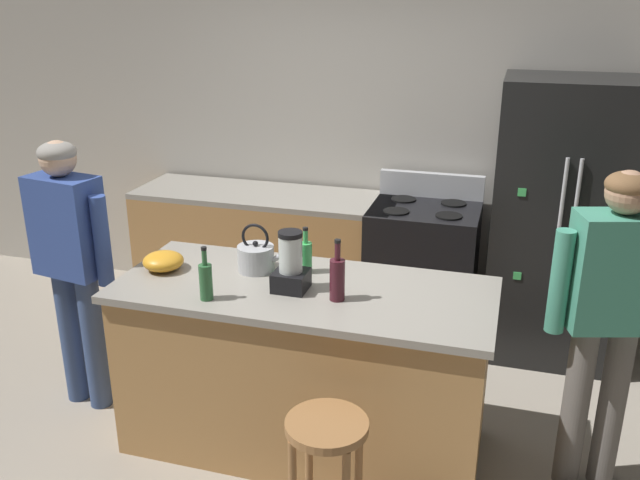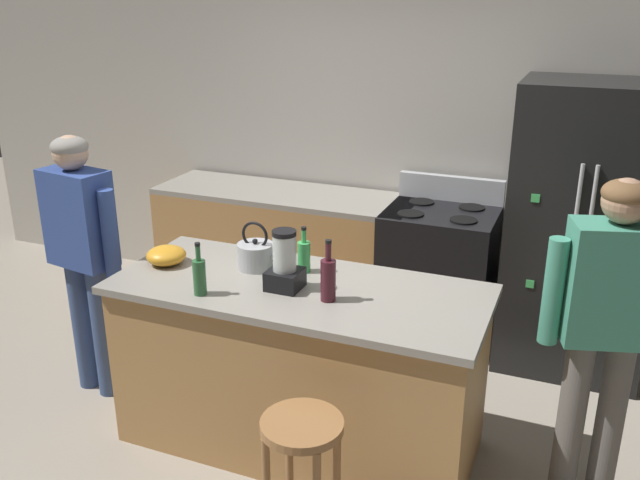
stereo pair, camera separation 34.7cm
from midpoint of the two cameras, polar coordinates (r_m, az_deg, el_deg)
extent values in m
plane|color=#9E9384|center=(4.00, -3.86, -16.56)|extent=(14.00, 14.00, 0.00)
cube|color=#BCB7AD|center=(5.18, 3.30, 8.60)|extent=(8.00, 0.10, 2.70)
cube|color=#B7844C|center=(3.74, -4.03, -10.94)|extent=(1.90, 0.77, 0.92)
cube|color=gray|center=(3.52, -4.22, -4.27)|extent=(1.96, 0.83, 0.04)
cube|color=#B7844C|center=(5.31, -6.34, -1.26)|extent=(2.00, 0.64, 0.92)
cube|color=gray|center=(5.15, -6.54, 3.69)|extent=(2.00, 0.64, 0.04)
cube|color=black|center=(4.72, 17.69, 1.38)|extent=(0.90, 0.70, 1.89)
cylinder|color=#B7BABF|center=(4.34, 17.31, 1.10)|extent=(0.02, 0.02, 0.85)
cylinder|color=#B7BABF|center=(4.34, 18.36, 1.00)|extent=(0.02, 0.02, 0.85)
cube|color=#3FB259|center=(4.48, 14.11, -2.98)|extent=(0.05, 0.01, 0.05)
cube|color=yellow|center=(4.34, 18.46, 1.74)|extent=(0.05, 0.01, 0.05)
cube|color=#3FB259|center=(4.30, 14.40, 3.86)|extent=(0.05, 0.01, 0.05)
cube|color=black|center=(4.96, 6.57, -2.63)|extent=(0.76, 0.64, 0.96)
cube|color=black|center=(4.68, 5.83, -4.65)|extent=(0.60, 0.01, 0.24)
cube|color=#B7BABF|center=(5.04, 7.41, 4.58)|extent=(0.76, 0.06, 0.18)
cylinder|color=black|center=(4.68, 4.30, 2.39)|extent=(0.18, 0.18, 0.01)
cylinder|color=black|center=(4.62, 8.67, 1.98)|extent=(0.18, 0.18, 0.01)
cylinder|color=black|center=(4.96, 5.05, 3.40)|extent=(0.18, 0.18, 0.01)
cylinder|color=black|center=(4.91, 9.17, 3.03)|extent=(0.18, 0.18, 0.01)
cylinder|color=#384C7A|center=(4.47, -22.30, -7.49)|extent=(0.15, 0.15, 0.86)
cylinder|color=#384C7A|center=(4.34, -20.68, -8.06)|extent=(0.15, 0.15, 0.86)
cube|color=#334C99|center=(4.14, -22.76, 1.06)|extent=(0.43, 0.28, 0.57)
cylinder|color=#334C99|center=(4.34, -24.90, 0.89)|extent=(0.10, 0.10, 0.52)
cylinder|color=#334C99|center=(3.97, -20.24, -0.12)|extent=(0.10, 0.10, 0.52)
sphere|color=#D8AD8C|center=(4.04, -23.51, 6.25)|extent=(0.23, 0.23, 0.20)
ellipsoid|color=gray|center=(4.03, -23.57, 6.73)|extent=(0.24, 0.24, 0.12)
cylinder|color=#66605B|center=(3.70, 20.77, -12.98)|extent=(0.16, 0.16, 0.89)
cylinder|color=#66605B|center=(3.64, 18.06, -13.19)|extent=(0.16, 0.16, 0.89)
cube|color=#3F8C72|center=(3.34, 20.86, -2.58)|extent=(0.45, 0.32, 0.56)
cylinder|color=#3F8C72|center=(3.28, 16.67, -3.44)|extent=(0.11, 0.11, 0.51)
sphere|color=tan|center=(3.22, 21.70, 3.68)|extent=(0.25, 0.25, 0.20)
ellipsoid|color=brown|center=(3.22, 21.78, 4.28)|extent=(0.26, 0.26, 0.12)
cylinder|color=#9E6B3D|center=(2.98, -2.88, -15.39)|extent=(0.36, 0.36, 0.04)
cylinder|color=#9E6B3D|center=(3.31, -4.09, -18.68)|extent=(0.04, 0.04, 0.64)
cylinder|color=#9E6B3D|center=(3.25, 0.01, -19.46)|extent=(0.04, 0.04, 0.64)
cube|color=black|center=(3.47, -5.33, -3.45)|extent=(0.17, 0.17, 0.10)
cylinder|color=silver|center=(3.41, -5.41, -1.23)|extent=(0.12, 0.12, 0.19)
cylinder|color=black|center=(3.37, -5.47, 0.45)|extent=(0.12, 0.12, 0.02)
cylinder|color=#471923|center=(3.32, -1.54, -3.43)|extent=(0.08, 0.08, 0.21)
cylinder|color=#471923|center=(3.26, -1.56, -1.02)|extent=(0.03, 0.03, 0.09)
cylinder|color=black|center=(3.24, -1.57, -0.15)|extent=(0.03, 0.03, 0.02)
cylinder|color=#3FB259|center=(3.66, -3.94, -1.53)|extent=(0.07, 0.07, 0.17)
cylinder|color=#3FB259|center=(3.61, -3.98, 0.23)|extent=(0.03, 0.03, 0.07)
cylinder|color=black|center=(3.60, -4.00, 0.89)|extent=(0.03, 0.03, 0.02)
cylinder|color=#2D6638|center=(3.41, -12.45, -3.54)|extent=(0.07, 0.07, 0.18)
cylinder|color=#2D6638|center=(3.36, -12.62, -1.51)|extent=(0.03, 0.03, 0.08)
cylinder|color=black|center=(3.34, -12.68, -0.76)|extent=(0.03, 0.03, 0.02)
ellipsoid|color=orange|center=(3.83, -15.57, -1.76)|extent=(0.22, 0.22, 0.10)
cylinder|color=#B7BABF|center=(3.71, -8.08, -1.57)|extent=(0.20, 0.20, 0.14)
sphere|color=black|center=(3.68, -8.14, -0.34)|extent=(0.03, 0.03, 0.03)
cylinder|color=#B7BABF|center=(3.66, -6.23, -1.49)|extent=(0.09, 0.03, 0.08)
torus|color=black|center=(3.67, -8.17, 0.17)|extent=(0.16, 0.02, 0.16)
camera|label=1|loc=(0.17, -92.67, -0.99)|focal=38.14mm
camera|label=2|loc=(0.17, 87.33, 0.99)|focal=38.14mm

